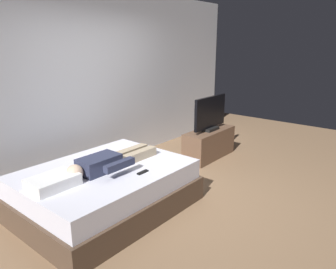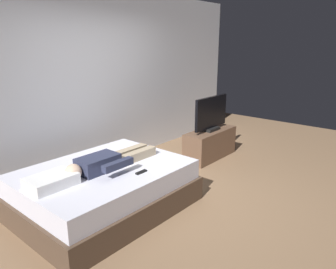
{
  "view_description": "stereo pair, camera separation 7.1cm",
  "coord_description": "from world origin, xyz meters",
  "px_view_note": "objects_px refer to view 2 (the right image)",
  "views": [
    {
      "loc": [
        -3.03,
        -2.23,
        1.98
      ],
      "look_at": [
        0.38,
        0.59,
        0.69
      ],
      "focal_mm": 34.05,
      "sensor_mm": 36.0,
      "label": 1
    },
    {
      "loc": [
        -2.99,
        -2.28,
        1.98
      ],
      "look_at": [
        0.38,
        0.59,
        0.69
      ],
      "focal_mm": 34.05,
      "sensor_mm": 36.0,
      "label": 2
    }
  ],
  "objects_px": {
    "bed": "(105,189)",
    "person": "(108,161)",
    "tv": "(211,114)",
    "remote": "(141,172)",
    "tv_stand": "(210,144)",
    "pillow": "(51,181)"
  },
  "relations": [
    {
      "from": "bed",
      "to": "tv_stand",
      "type": "distance_m",
      "value": 2.36
    },
    {
      "from": "remote",
      "to": "tv",
      "type": "height_order",
      "value": "tv"
    },
    {
      "from": "pillow",
      "to": "tv",
      "type": "distance_m",
      "value": 3.04
    },
    {
      "from": "tv_stand",
      "to": "tv",
      "type": "relative_size",
      "value": 1.25
    },
    {
      "from": "bed",
      "to": "person",
      "type": "distance_m",
      "value": 0.36
    },
    {
      "from": "bed",
      "to": "person",
      "type": "height_order",
      "value": "person"
    },
    {
      "from": "pillow",
      "to": "person",
      "type": "xyz_separation_m",
      "value": [
        0.7,
        -0.05,
        0.02
      ]
    },
    {
      "from": "bed",
      "to": "tv",
      "type": "xyz_separation_m",
      "value": [
        2.36,
        0.03,
        0.52
      ]
    },
    {
      "from": "bed",
      "to": "tv_stand",
      "type": "xyz_separation_m",
      "value": [
        2.36,
        0.03,
        -0.01
      ]
    },
    {
      "from": "pillow",
      "to": "tv_stand",
      "type": "bearing_deg",
      "value": 0.61
    },
    {
      "from": "person",
      "to": "remote",
      "type": "xyz_separation_m",
      "value": [
        0.15,
        -0.4,
        -0.07
      ]
    },
    {
      "from": "bed",
      "to": "pillow",
      "type": "xyz_separation_m",
      "value": [
        -0.67,
        0.0,
        0.34
      ]
    },
    {
      "from": "person",
      "to": "tv_stand",
      "type": "bearing_deg",
      "value": 1.92
    },
    {
      "from": "bed",
      "to": "tv_stand",
      "type": "height_order",
      "value": "bed"
    },
    {
      "from": "tv_stand",
      "to": "tv",
      "type": "distance_m",
      "value": 0.53
    },
    {
      "from": "bed",
      "to": "person",
      "type": "bearing_deg",
      "value": -57.86
    },
    {
      "from": "tv",
      "to": "remote",
      "type": "bearing_deg",
      "value": -167.51
    },
    {
      "from": "tv_stand",
      "to": "tv",
      "type": "xyz_separation_m",
      "value": [
        0.0,
        0.0,
        0.53
      ]
    },
    {
      "from": "tv_stand",
      "to": "remote",
      "type": "bearing_deg",
      "value": -167.51
    },
    {
      "from": "pillow",
      "to": "tv",
      "type": "bearing_deg",
      "value": 0.61
    },
    {
      "from": "person",
      "to": "tv_stand",
      "type": "distance_m",
      "value": 2.36
    },
    {
      "from": "bed",
      "to": "tv",
      "type": "bearing_deg",
      "value": 0.79
    }
  ]
}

